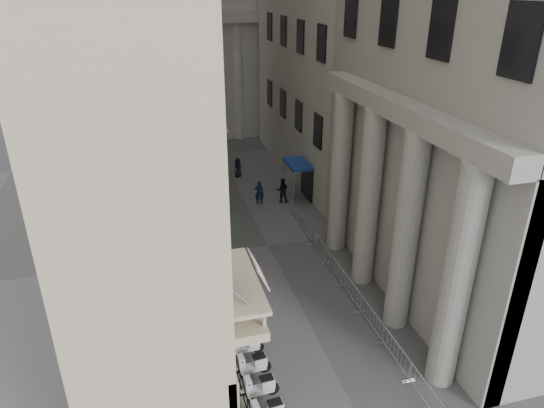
{
  "coord_description": "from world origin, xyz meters",
  "views": [
    {
      "loc": [
        -6.94,
        -7.59,
        15.74
      ],
      "look_at": [
        -0.61,
        15.97,
        4.5
      ],
      "focal_mm": 32.0,
      "sensor_mm": 36.0,
      "label": 1
    }
  ],
  "objects": [
    {
      "name": "scooter_7",
      "position": [
        -3.56,
        12.19,
        0.0
      ],
      "size": [
        1.44,
        0.66,
        1.5
      ],
      "primitive_type": null,
      "rotation": [
        0.0,
        0.0,
        1.64
      ],
      "color": "silver",
      "rests_on": "ground"
    },
    {
      "name": "pedestrian_c",
      "position": [
        0.53,
        31.79,
        0.86
      ],
      "size": [
        1.01,
        0.93,
        1.72
      ],
      "primitive_type": "imported",
      "rotation": [
        0.0,
        0.0,
        3.74
      ],
      "color": "black",
      "rests_on": "ground"
    },
    {
      "name": "barrier_6",
      "position": [
        2.88,
        19.9,
        0.0
      ],
      "size": [
        0.6,
        2.4,
        1.1
      ],
      "primitive_type": null,
      "color": "#B4B7BC",
      "rests_on": "ground"
    },
    {
      "name": "blue_awning",
      "position": [
        4.15,
        26.0,
        0.0
      ],
      "size": [
        1.6,
        3.0,
        3.0
      ],
      "primitive_type": null,
      "color": "navy",
      "rests_on": "ground"
    },
    {
      "name": "barrier_3",
      "position": [
        2.88,
        12.4,
        0.0
      ],
      "size": [
        0.6,
        2.4,
        1.1
      ],
      "primitive_type": null,
      "color": "#B4B7BC",
      "rests_on": "ground"
    },
    {
      "name": "scooter_8",
      "position": [
        -3.56,
        13.5,
        0.0
      ],
      "size": [
        1.44,
        0.66,
        1.5
      ],
      "primitive_type": null,
      "rotation": [
        0.0,
        0.0,
        1.64
      ],
      "color": "silver",
      "rests_on": "ground"
    },
    {
      "name": "barrier_4",
      "position": [
        2.88,
        14.9,
        0.0
      ],
      "size": [
        0.6,
        2.4,
        1.1
      ],
      "primitive_type": null,
      "color": "#B4B7BC",
      "rests_on": "ground"
    },
    {
      "name": "barrier_5",
      "position": [
        2.88,
        17.4,
        0.0
      ],
      "size": [
        0.6,
        2.4,
        1.1
      ],
      "primitive_type": null,
      "color": "#B4B7BC",
      "rests_on": "ground"
    },
    {
      "name": "scooter_12",
      "position": [
        -3.56,
        18.73,
        0.0
      ],
      "size": [
        1.44,
        0.66,
        1.5
      ],
      "primitive_type": null,
      "rotation": [
        0.0,
        0.0,
        1.64
      ],
      "color": "silver",
      "rests_on": "ground"
    },
    {
      "name": "pedestrian_a",
      "position": [
        0.98,
        25.7,
        0.95
      ],
      "size": [
        0.8,
        0.65,
        1.89
      ],
      "primitive_type": "imported",
      "rotation": [
        0.0,
        0.0,
        2.82
      ],
      "color": "black",
      "rests_on": "ground"
    },
    {
      "name": "pedestrian_b",
      "position": [
        2.79,
        25.6,
        0.99
      ],
      "size": [
        1.09,
        0.93,
        1.98
      ],
      "primitive_type": "imported",
      "rotation": [
        0.0,
        0.0,
        2.93
      ],
      "color": "black",
      "rests_on": "ground"
    },
    {
      "name": "info_kiosk",
      "position": [
        -3.72,
        22.84,
        1.03
      ],
      "size": [
        0.36,
        0.98,
        2.04
      ],
      "rotation": [
        0.0,
        0.0,
        -0.06
      ],
      "color": "black",
      "rests_on": "ground"
    },
    {
      "name": "scooter_9",
      "position": [
        -3.56,
        14.81,
        0.0
      ],
      "size": [
        1.44,
        0.66,
        1.5
      ],
      "primitive_type": null,
      "rotation": [
        0.0,
        0.0,
        1.64
      ],
      "color": "silver",
      "rests_on": "ground"
    },
    {
      "name": "iron_fence",
      "position": [
        -4.3,
        18.0,
        0.0
      ],
      "size": [
        0.3,
        28.0,
        1.4
      ],
      "primitive_type": null,
      "color": "black",
      "rests_on": "ground"
    },
    {
      "name": "barrier_0",
      "position": [
        2.88,
        4.9,
        0.0
      ],
      "size": [
        0.6,
        2.4,
        1.1
      ],
      "primitive_type": null,
      "color": "#B4B7BC",
      "rests_on": "ground"
    },
    {
      "name": "scooter_3",
      "position": [
        -3.56,
        6.96,
        0.0
      ],
      "size": [
        1.44,
        0.66,
        1.5
      ],
      "primitive_type": null,
      "rotation": [
        0.0,
        0.0,
        1.64
      ],
      "color": "silver",
      "rests_on": "ground"
    },
    {
      "name": "scooter_6",
      "position": [
        -3.56,
        10.88,
        0.0
      ],
      "size": [
        1.44,
        0.66,
        1.5
      ],
      "primitive_type": null,
      "rotation": [
        0.0,
        0.0,
        1.64
      ],
      "color": "silver",
      "rests_on": "ground"
    },
    {
      "name": "barrier_7",
      "position": [
        2.88,
        22.4,
        0.0
      ],
      "size": [
        0.6,
        2.4,
        1.1
      ],
      "primitive_type": null,
      "color": "#B4B7BC",
      "rests_on": "ground"
    },
    {
      "name": "scooter_10",
      "position": [
        -3.56,
        16.12,
        0.0
      ],
      "size": [
        1.44,
        0.66,
        1.5
      ],
      "primitive_type": null,
      "rotation": [
        0.0,
        0.0,
        1.64
      ],
      "color": "silver",
      "rests_on": "ground"
    },
    {
      "name": "scooter_11",
      "position": [
        -3.56,
        17.42,
        0.0
      ],
      "size": [
        1.44,
        0.66,
        1.5
      ],
      "primitive_type": null,
      "rotation": [
        0.0,
        0.0,
        1.64
      ],
      "color": "silver",
      "rests_on": "ground"
    },
    {
      "name": "barrier_2",
      "position": [
        2.88,
        9.9,
        0.0
      ],
      "size": [
        0.6,
        2.4,
        1.1
      ],
      "primitive_type": null,
      "color": "#B4B7BC",
      "rests_on": "ground"
    },
    {
      "name": "scooter_4",
      "position": [
        -3.56,
        8.27,
        0.0
      ],
      "size": [
        1.44,
        0.66,
        1.5
      ],
      "primitive_type": null,
      "rotation": [
        0.0,
        0.0,
        1.64
      ],
      "color": "silver",
      "rests_on": "ground"
    },
    {
      "name": "barrier_1",
      "position": [
        2.88,
        7.4,
        0.0
      ],
      "size": [
        0.6,
        2.4,
        1.1
      ],
      "primitive_type": null,
      "color": "#B4B7BC",
      "rests_on": "ground"
    },
    {
      "name": "security_tent",
      "position": [
        -3.6,
        24.42,
        2.99
      ],
      "size": [
        4.4,
        4.4,
        3.57
      ],
      "color": "silver",
      "rests_on": "ground"
    },
    {
      "name": "street_lamp",
      "position": [
        -3.94,
        21.71,
        4.35
      ],
      "size": [
        2.39,
        0.58,
        7.37
      ],
      "rotation": [
        0.0,
        0.0,
        -0.17
      ],
      "color": "gray",
      "rests_on": "ground"
    },
    {
      "name": "scooter_5",
      "position": [
        -3.56,
        9.57,
        0.0
      ],
      "size": [
        1.44,
        0.66,
        1.5
      ],
      "primitive_type": null,
      "rotation": [
        0.0,
        0.0,
        1.64
      ],
      "color": "silver",
      "rests_on": "ground"
    }
  ]
}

